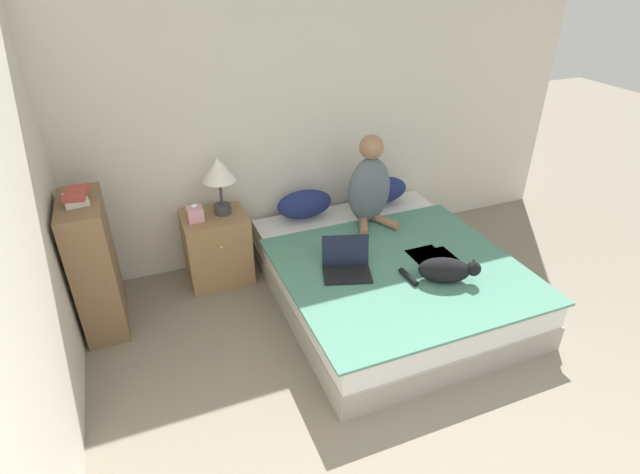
{
  "coord_description": "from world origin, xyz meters",
  "views": [
    {
      "loc": [
        -1.49,
        -0.27,
        2.45
      ],
      "look_at": [
        -0.39,
        2.45,
        0.75
      ],
      "focal_mm": 28.0,
      "sensor_mm": 36.0,
      "label": 1
    }
  ],
  "objects_px": {
    "pillow_near": "(305,204)",
    "nightstand": "(217,248)",
    "laptop_open": "(346,266)",
    "tissue_box": "(195,214)",
    "person_sitting": "(370,186)",
    "table_lamp": "(219,174)",
    "bed": "(388,277)",
    "cat_tabby": "(446,270)",
    "book_stack_top": "(76,197)",
    "pillow_far": "(381,190)",
    "bookshelf": "(94,266)"
  },
  "relations": [
    {
      "from": "nightstand",
      "to": "book_stack_top",
      "type": "height_order",
      "value": "book_stack_top"
    },
    {
      "from": "bed",
      "to": "cat_tabby",
      "type": "xyz_separation_m",
      "value": [
        0.2,
        -0.44,
        0.3
      ]
    },
    {
      "from": "table_lamp",
      "to": "book_stack_top",
      "type": "relative_size",
      "value": 1.96
    },
    {
      "from": "bed",
      "to": "table_lamp",
      "type": "xyz_separation_m",
      "value": [
        -1.1,
        0.81,
        0.74
      ]
    },
    {
      "from": "book_stack_top",
      "to": "table_lamp",
      "type": "bearing_deg",
      "value": 16.38
    },
    {
      "from": "pillow_far",
      "to": "person_sitting",
      "type": "relative_size",
      "value": 0.64
    },
    {
      "from": "bed",
      "to": "tissue_box",
      "type": "distance_m",
      "value": 1.6
    },
    {
      "from": "person_sitting",
      "to": "laptop_open",
      "type": "height_order",
      "value": "person_sitting"
    },
    {
      "from": "nightstand",
      "to": "book_stack_top",
      "type": "bearing_deg",
      "value": -163.75
    },
    {
      "from": "tissue_box",
      "to": "cat_tabby",
      "type": "bearing_deg",
      "value": -38.67
    },
    {
      "from": "cat_tabby",
      "to": "laptop_open",
      "type": "height_order",
      "value": "laptop_open"
    },
    {
      "from": "bookshelf",
      "to": "bed",
      "type": "bearing_deg",
      "value": -14.08
    },
    {
      "from": "table_lamp",
      "to": "tissue_box",
      "type": "relative_size",
      "value": 3.38
    },
    {
      "from": "cat_tabby",
      "to": "bookshelf",
      "type": "distance_m",
      "value": 2.49
    },
    {
      "from": "bed",
      "to": "tissue_box",
      "type": "relative_size",
      "value": 14.27
    },
    {
      "from": "person_sitting",
      "to": "tissue_box",
      "type": "height_order",
      "value": "person_sitting"
    },
    {
      "from": "person_sitting",
      "to": "table_lamp",
      "type": "bearing_deg",
      "value": 168.41
    },
    {
      "from": "bed",
      "to": "book_stack_top",
      "type": "bearing_deg",
      "value": 165.97
    },
    {
      "from": "bed",
      "to": "bookshelf",
      "type": "bearing_deg",
      "value": 165.92
    },
    {
      "from": "pillow_near",
      "to": "book_stack_top",
      "type": "xyz_separation_m",
      "value": [
        -1.71,
        -0.33,
        0.52
      ]
    },
    {
      "from": "table_lamp",
      "to": "nightstand",
      "type": "bearing_deg",
      "value": -162.23
    },
    {
      "from": "tissue_box",
      "to": "bed",
      "type": "bearing_deg",
      "value": -30.36
    },
    {
      "from": "pillow_near",
      "to": "nightstand",
      "type": "bearing_deg",
      "value": -175.32
    },
    {
      "from": "laptop_open",
      "to": "table_lamp",
      "type": "relative_size",
      "value": 0.87
    },
    {
      "from": "person_sitting",
      "to": "book_stack_top",
      "type": "distance_m",
      "value": 2.21
    },
    {
      "from": "table_lamp",
      "to": "bookshelf",
      "type": "distance_m",
      "value": 1.12
    },
    {
      "from": "nightstand",
      "to": "bookshelf",
      "type": "xyz_separation_m",
      "value": [
        -0.91,
        -0.26,
        0.21
      ]
    },
    {
      "from": "person_sitting",
      "to": "bookshelf",
      "type": "distance_m",
      "value": 2.2
    },
    {
      "from": "pillow_far",
      "to": "tissue_box",
      "type": "distance_m",
      "value": 1.71
    },
    {
      "from": "nightstand",
      "to": "bookshelf",
      "type": "bearing_deg",
      "value": -163.89
    },
    {
      "from": "tissue_box",
      "to": "book_stack_top",
      "type": "distance_m",
      "value": 0.9
    },
    {
      "from": "nightstand",
      "to": "pillow_far",
      "type": "bearing_deg",
      "value": 2.41
    },
    {
      "from": "tissue_box",
      "to": "pillow_far",
      "type": "bearing_deg",
      "value": 2.66
    },
    {
      "from": "bed",
      "to": "table_lamp",
      "type": "bearing_deg",
      "value": 143.4
    },
    {
      "from": "person_sitting",
      "to": "book_stack_top",
      "type": "bearing_deg",
      "value": -178.78
    },
    {
      "from": "person_sitting",
      "to": "laptop_open",
      "type": "bearing_deg",
      "value": -127.73
    },
    {
      "from": "person_sitting",
      "to": "bed",
      "type": "bearing_deg",
      "value": -100.0
    },
    {
      "from": "pillow_far",
      "to": "book_stack_top",
      "type": "bearing_deg",
      "value": -172.37
    },
    {
      "from": "pillow_near",
      "to": "tissue_box",
      "type": "distance_m",
      "value": 0.95
    },
    {
      "from": "nightstand",
      "to": "book_stack_top",
      "type": "relative_size",
      "value": 2.45
    },
    {
      "from": "pillow_far",
      "to": "cat_tabby",
      "type": "bearing_deg",
      "value": -97.75
    },
    {
      "from": "cat_tabby",
      "to": "laptop_open",
      "type": "xyz_separation_m",
      "value": [
        -0.6,
        0.36,
        -0.04
      ]
    },
    {
      "from": "bed",
      "to": "pillow_near",
      "type": "height_order",
      "value": "pillow_near"
    },
    {
      "from": "laptop_open",
      "to": "tissue_box",
      "type": "distance_m",
      "value": 1.27
    },
    {
      "from": "bookshelf",
      "to": "pillow_near",
      "type": "bearing_deg",
      "value": 10.86
    },
    {
      "from": "pillow_far",
      "to": "table_lamp",
      "type": "distance_m",
      "value": 1.53
    },
    {
      "from": "person_sitting",
      "to": "laptop_open",
      "type": "relative_size",
      "value": 1.86
    },
    {
      "from": "pillow_near",
      "to": "person_sitting",
      "type": "relative_size",
      "value": 0.64
    },
    {
      "from": "laptop_open",
      "to": "nightstand",
      "type": "bearing_deg",
      "value": 150.01
    },
    {
      "from": "tissue_box",
      "to": "laptop_open",
      "type": "bearing_deg",
      "value": -42.82
    }
  ]
}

